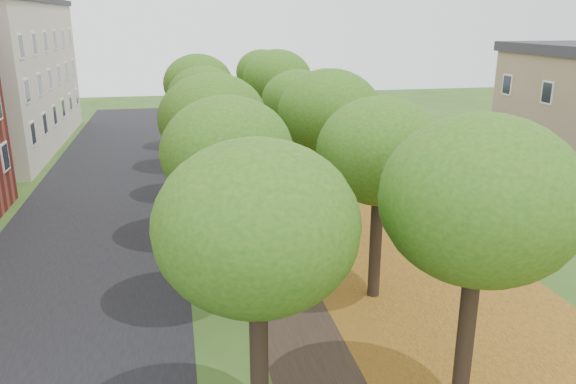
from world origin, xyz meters
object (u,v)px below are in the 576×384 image
car_red (484,197)px  car_grey (442,171)px  car_white (426,163)px  car_silver (504,207)px

car_red → car_grey: car_grey is taller
car_red → car_grey: size_ratio=0.74×
car_red → car_white: bearing=4.0°
car_red → car_grey: 4.57m
car_silver → car_white: 8.35m
car_red → car_silver: bearing=-176.4°
car_red → car_grey: (-0.01, 4.57, 0.12)m
car_silver → car_white: car_white is taller
car_red → car_white: 6.65m
car_silver → car_red: car_silver is taller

